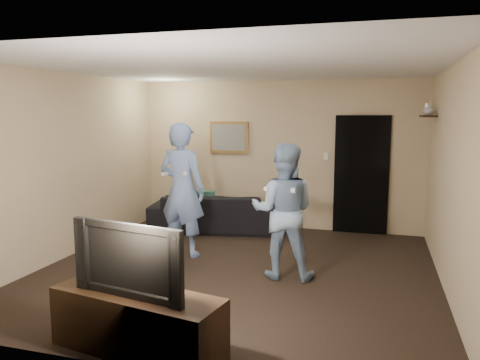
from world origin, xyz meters
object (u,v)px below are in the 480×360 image
(sofa, at_px, (214,212))
(tv_console, at_px, (138,324))
(television, at_px, (135,257))
(wii_player_right, at_px, (283,211))
(wii_player_left, at_px, (182,190))

(sofa, xyz_separation_m, tv_console, (0.80, -4.18, -0.07))
(tv_console, bearing_deg, television, 10.47)
(wii_player_right, bearing_deg, television, -110.44)
(wii_player_right, bearing_deg, wii_player_left, 163.12)
(tv_console, distance_m, wii_player_right, 2.42)
(wii_player_left, bearing_deg, wii_player_right, -16.88)
(sofa, bearing_deg, television, 90.67)
(television, relative_size, wii_player_left, 0.57)
(wii_player_left, bearing_deg, sofa, 92.52)
(sofa, relative_size, television, 2.01)
(tv_console, xyz_separation_m, wii_player_right, (0.82, 2.20, 0.59))
(tv_console, bearing_deg, sofa, 111.28)
(sofa, bearing_deg, tv_console, 90.67)
(sofa, bearing_deg, wii_player_left, 82.38)
(tv_console, xyz_separation_m, television, (0.00, 0.00, 0.59))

